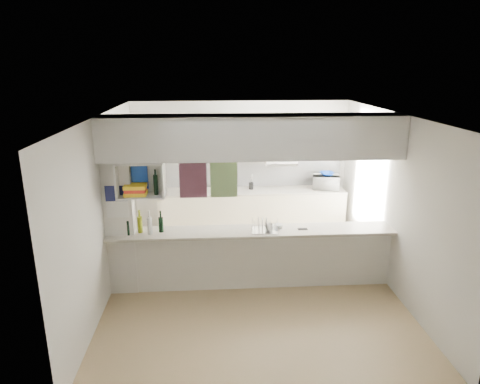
{
  "coord_description": "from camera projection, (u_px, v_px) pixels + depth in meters",
  "views": [
    {
      "loc": [
        -0.57,
        -5.84,
        3.26
      ],
      "look_at": [
        -0.14,
        0.5,
        1.36
      ],
      "focal_mm": 32.0,
      "sensor_mm": 36.0,
      "label": 1
    }
  ],
  "objects": [
    {
      "name": "floor",
      "position": [
        251.0,
        286.0,
        6.55
      ],
      "size": [
        4.8,
        4.8,
        0.0
      ],
      "primitive_type": "plane",
      "color": "tan",
      "rests_on": "ground"
    },
    {
      "name": "ceiling",
      "position": [
        253.0,
        115.0,
        5.81
      ],
      "size": [
        4.8,
        4.8,
        0.0
      ],
      "primitive_type": "plane",
      "color": "white",
      "rests_on": "wall_back"
    },
    {
      "name": "wall_back",
      "position": [
        241.0,
        167.0,
        8.48
      ],
      "size": [
        4.2,
        0.0,
        4.2
      ],
      "primitive_type": "plane",
      "rotation": [
        1.57,
        0.0,
        0.0
      ],
      "color": "silver",
      "rests_on": "floor"
    },
    {
      "name": "wall_left",
      "position": [
        105.0,
        209.0,
        6.05
      ],
      "size": [
        0.0,
        4.8,
        4.8
      ],
      "primitive_type": "plane",
      "rotation": [
        1.57,
        0.0,
        1.57
      ],
      "color": "silver",
      "rests_on": "floor"
    },
    {
      "name": "wall_right",
      "position": [
        393.0,
        203.0,
        6.32
      ],
      "size": [
        0.0,
        4.8,
        4.8
      ],
      "primitive_type": "plane",
      "rotation": [
        1.57,
        0.0,
        -1.57
      ],
      "color": "silver",
      "rests_on": "floor"
    },
    {
      "name": "servery_partition",
      "position": [
        240.0,
        182.0,
        6.07
      ],
      "size": [
        4.2,
        0.5,
        2.6
      ],
      "color": "silver",
      "rests_on": "floor"
    },
    {
      "name": "cubby_shelf",
      "position": [
        140.0,
        181.0,
        5.9
      ],
      "size": [
        0.65,
        0.35,
        0.5
      ],
      "color": "white",
      "rests_on": "bulkhead"
    },
    {
      "name": "kitchen_run",
      "position": [
        250.0,
        194.0,
        8.37
      ],
      "size": [
        3.6,
        0.63,
        2.24
      ],
      "color": "beige",
      "rests_on": "floor"
    },
    {
      "name": "microwave",
      "position": [
        326.0,
        182.0,
        8.35
      ],
      "size": [
        0.56,
        0.43,
        0.28
      ],
      "primitive_type": "imported",
      "rotation": [
        0.0,
        0.0,
        2.93
      ],
      "color": "white",
      "rests_on": "bench_top"
    },
    {
      "name": "bowl",
      "position": [
        327.0,
        174.0,
        8.27
      ],
      "size": [
        0.27,
        0.27,
        0.07
      ],
      "primitive_type": "imported",
      "color": "#0E349A",
      "rests_on": "microwave"
    },
    {
      "name": "dish_rack",
      "position": [
        265.0,
        226.0,
        6.23
      ],
      "size": [
        0.42,
        0.33,
        0.21
      ],
      "rotation": [
        0.0,
        0.0,
        -0.1
      ],
      "color": "silver",
      "rests_on": "breakfast_bar"
    },
    {
      "name": "cup",
      "position": [
        269.0,
        227.0,
        6.24
      ],
      "size": [
        0.14,
        0.14,
        0.1
      ],
      "primitive_type": "imported",
      "rotation": [
        0.0,
        0.0,
        0.13
      ],
      "color": "white",
      "rests_on": "dish_rack"
    },
    {
      "name": "wine_bottles",
      "position": [
        145.0,
        225.0,
        6.14
      ],
      "size": [
        0.52,
        0.15,
        0.35
      ],
      "color": "black",
      "rests_on": "breakfast_bar"
    },
    {
      "name": "plastic_tubs",
      "position": [
        281.0,
        226.0,
        6.35
      ],
      "size": [
        0.48,
        0.17,
        0.06
      ],
      "color": "silver",
      "rests_on": "breakfast_bar"
    },
    {
      "name": "utensil_jar",
      "position": [
        251.0,
        186.0,
        8.34
      ],
      "size": [
        0.09,
        0.09,
        0.13
      ],
      "primitive_type": "cylinder",
      "color": "black",
      "rests_on": "bench_top"
    },
    {
      "name": "knife_block",
      "position": [
        223.0,
        185.0,
        8.33
      ],
      "size": [
        0.11,
        0.09,
        0.18
      ],
      "primitive_type": "cube",
      "rotation": [
        0.0,
        0.0,
        0.22
      ],
      "color": "brown",
      "rests_on": "bench_top"
    }
  ]
}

